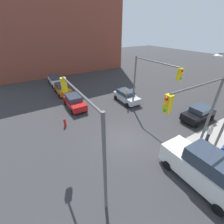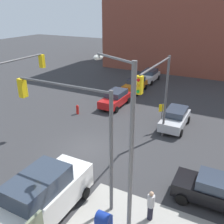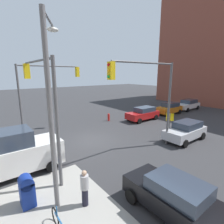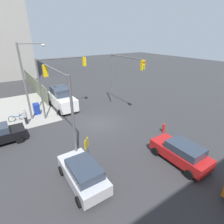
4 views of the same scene
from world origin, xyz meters
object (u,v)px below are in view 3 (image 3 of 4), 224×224
at_px(traffic_signal_ne_corner, 42,93).
at_px(van_white_delivery, 10,154).
at_px(pedestrian_crossing, 85,187).
at_px(traffic_signal_nw_corner, 150,89).
at_px(coupe_silver, 186,131).
at_px(traffic_signal_se_corner, 45,85).
at_px(hatchback_black, 172,195).
at_px(street_lamp_corner, 51,99).
at_px(mailbox_blue, 27,190).
at_px(sedan_white, 188,105).
at_px(hatchback_orange, 169,108).
at_px(fire_hydrant, 109,117).
at_px(coupe_red, 143,113).

bearing_deg(traffic_signal_ne_corner, van_white_delivery, -17.13).
bearing_deg(van_white_delivery, pedestrian_crossing, 114.73).
distance_m(traffic_signal_nw_corner, coupe_silver, 5.84).
xyz_separation_m(traffic_signal_se_corner, coupe_silver, (-8.72, 9.45, -3.82)).
bearing_deg(traffic_signal_nw_corner, hatchback_black, 50.70).
distance_m(traffic_signal_se_corner, street_lamp_corner, 10.37).
relative_size(mailbox_blue, sedan_white, 0.32).
distance_m(traffic_signal_nw_corner, hatchback_orange, 14.07).
distance_m(traffic_signal_ne_corner, coupe_silver, 11.96).
distance_m(traffic_signal_nw_corner, street_lamp_corner, 7.25).
height_order(fire_hydrant, hatchback_orange, hatchback_orange).
bearing_deg(sedan_white, mailbox_blue, 15.21).
xyz_separation_m(hatchback_black, van_white_delivery, (4.78, -7.26, 0.44)).
distance_m(coupe_silver, pedestrian_crossing, 10.86).
height_order(traffic_signal_nw_corner, fire_hydrant, traffic_signal_nw_corner).
distance_m(fire_hydrant, coupe_silver, 9.29).
bearing_deg(traffic_signal_nw_corner, mailbox_blue, 3.43).
height_order(traffic_signal_se_corner, traffic_signal_ne_corner, same).
relative_size(fire_hydrant, hatchback_black, 0.24).
xyz_separation_m(fire_hydrant, van_white_delivery, (11.36, 6.00, 0.79)).
distance_m(street_lamp_corner, hatchback_orange, 20.85).
bearing_deg(sedan_white, hatchback_black, 27.90).
bearing_deg(hatchback_orange, traffic_signal_se_corner, -9.06).
bearing_deg(traffic_signal_nw_corner, coupe_red, -135.34).
relative_size(hatchback_black, sedan_white, 0.88).
xyz_separation_m(traffic_signal_ne_corner, fire_hydrant, (-9.50, -6.57, -4.15)).
relative_size(traffic_signal_se_corner, coupe_silver, 1.54).
distance_m(traffic_signal_nw_corner, traffic_signal_se_corner, 9.99).
bearing_deg(coupe_red, street_lamp_corner, 28.31).
bearing_deg(traffic_signal_nw_corner, street_lamp_corner, 7.70).
height_order(mailbox_blue, van_white_delivery, van_white_delivery).
relative_size(street_lamp_corner, pedestrian_crossing, 4.75).
bearing_deg(traffic_signal_nw_corner, sedan_white, -159.37).
relative_size(hatchback_orange, coupe_red, 0.94).
xyz_separation_m(van_white_delivery, pedestrian_crossing, (-2.16, 4.70, -0.41)).
height_order(hatchback_orange, van_white_delivery, van_white_delivery).
bearing_deg(mailbox_blue, hatchback_orange, -161.19).
bearing_deg(mailbox_blue, pedestrian_crossing, 143.13).
distance_m(traffic_signal_se_corner, coupe_red, 11.73).
height_order(traffic_signal_se_corner, mailbox_blue, traffic_signal_se_corner).
xyz_separation_m(traffic_signal_nw_corner, hatchback_black, (3.73, 4.56, -3.82)).
bearing_deg(sedan_white, hatchback_orange, -0.50).
height_order(sedan_white, van_white_delivery, van_white_delivery).
bearing_deg(coupe_silver, hatchback_orange, -137.67).
relative_size(hatchback_black, pedestrian_crossing, 2.34).
relative_size(traffic_signal_nw_corner, van_white_delivery, 1.20).
height_order(traffic_signal_nw_corner, coupe_red, traffic_signal_nw_corner).
relative_size(hatchback_black, coupe_red, 0.91).
distance_m(street_lamp_corner, coupe_silver, 12.22).
bearing_deg(van_white_delivery, coupe_red, -166.22).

